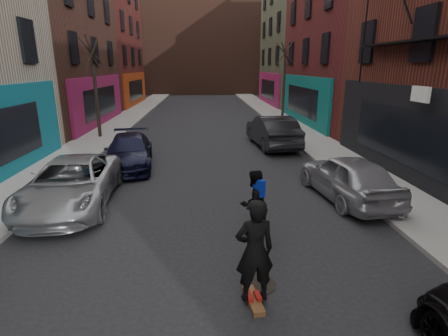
{
  "coord_description": "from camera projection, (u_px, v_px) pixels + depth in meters",
  "views": [
    {
      "loc": [
        -0.03,
        -3.06,
        4.16
      ],
      "look_at": [
        0.5,
        5.71,
        1.6
      ],
      "focal_mm": 28.0,
      "sensor_mm": 36.0,
      "label": 1
    }
  ],
  "objects": [
    {
      "name": "sidewalk_right",
      "position": [
        269.0,
        111.0,
        33.19
      ],
      "size": [
        2.5,
        84.0,
        0.13
      ],
      "primitive_type": "cube",
      "color": "gray",
      "rests_on": "ground"
    },
    {
      "name": "parked_right_end",
      "position": [
        272.0,
        131.0,
        18.64
      ],
      "size": [
        2.24,
        5.22,
        1.67
      ],
      "primitive_type": "imported",
      "rotation": [
        0.0,
        0.0,
        3.24
      ],
      "color": "black",
      "rests_on": "ground"
    },
    {
      "name": "building_far",
      "position": [
        202.0,
        48.0,
        55.81
      ],
      "size": [
        40.0,
        10.0,
        14.0
      ],
      "primitive_type": "cube",
      "color": "#47281E",
      "rests_on": "ground"
    },
    {
      "name": "parked_left_end",
      "position": [
        129.0,
        151.0,
        14.87
      ],
      "size": [
        2.46,
        4.86,
        1.35
      ],
      "primitive_type": "imported",
      "rotation": [
        0.0,
        0.0,
        0.12
      ],
      "color": "black",
      "rests_on": "ground"
    },
    {
      "name": "skateboard",
      "position": [
        253.0,
        300.0,
        6.38
      ],
      "size": [
        0.34,
        0.82,
        0.1
      ],
      "primitive_type": "cube",
      "rotation": [
        0.0,
        0.0,
        0.15
      ],
      "color": "brown",
      "rests_on": "ground"
    },
    {
      "name": "skateboarder",
      "position": [
        255.0,
        251.0,
        6.09
      ],
      "size": [
        0.76,
        0.56,
        1.92
      ],
      "primitive_type": "imported",
      "rotation": [
        0.0,
        0.0,
        3.29
      ],
      "color": "black",
      "rests_on": "skateboard"
    },
    {
      "name": "sidewalk_left",
      "position": [
        136.0,
        112.0,
        32.47
      ],
      "size": [
        2.5,
        84.0,
        0.13
      ],
      "primitive_type": "cube",
      "color": "gray",
      "rests_on": "ground"
    },
    {
      "name": "parked_right_far",
      "position": [
        348.0,
        177.0,
        11.23
      ],
      "size": [
        2.27,
        4.54,
        1.49
      ],
      "primitive_type": "imported",
      "rotation": [
        0.0,
        0.0,
        3.26
      ],
      "color": "#999BA2",
      "rests_on": "ground"
    },
    {
      "name": "manhole",
      "position": [
        259.0,
        284.0,
        6.92
      ],
      "size": [
        0.84,
        0.84,
        0.01
      ],
      "primitive_type": "cylinder",
      "rotation": [
        0.0,
        0.0,
        -0.23
      ],
      "color": "black",
      "rests_on": "ground"
    },
    {
      "name": "tree_left_far",
      "position": [
        95.0,
        81.0,
        20.04
      ],
      "size": [
        2.0,
        2.0,
        6.5
      ],
      "primitive_type": null,
      "color": "black",
      "rests_on": "sidewalk_left"
    },
    {
      "name": "parked_left_far",
      "position": [
        72.0,
        183.0,
        10.71
      ],
      "size": [
        2.76,
        5.34,
        1.44
      ],
      "primitive_type": "imported",
      "rotation": [
        0.0,
        0.0,
        0.07
      ],
      "color": "gray",
      "rests_on": "ground"
    },
    {
      "name": "tree_right_far",
      "position": [
        284.0,
        75.0,
        26.47
      ],
      "size": [
        2.0,
        2.0,
        6.8
      ],
      "primitive_type": null,
      "color": "black",
      "rests_on": "sidewalk_right"
    },
    {
      "name": "pedestrian",
      "position": [
        254.0,
        203.0,
        8.78
      ],
      "size": [
        1.05,
        1.01,
        1.71
      ],
      "rotation": [
        0.0,
        0.0,
        3.75
      ],
      "color": "black",
      "rests_on": "ground"
    }
  ]
}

